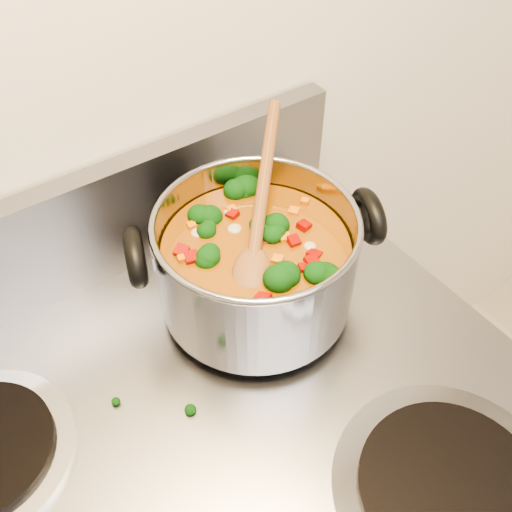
{
  "coord_description": "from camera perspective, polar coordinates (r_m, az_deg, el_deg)",
  "views": [
    {
      "loc": [
        -0.17,
        0.94,
        1.5
      ],
      "look_at": [
        0.09,
        1.32,
        1.01
      ],
      "focal_mm": 40.0,
      "sensor_mm": 36.0,
      "label": 1
    }
  ],
  "objects": [
    {
      "name": "stockpot",
      "position": [
        0.68,
        0.03,
        -0.62
      ],
      "size": [
        0.3,
        0.24,
        0.15
      ],
      "rotation": [
        0.0,
        0.0,
        -0.37
      ],
      "color": "gray",
      "rests_on": "electric_range"
    },
    {
      "name": "cooktop_crumbs",
      "position": [
        0.68,
        -12.76,
        -12.6
      ],
      "size": [
        0.01,
        0.15,
        0.01
      ],
      "color": "black",
      "rests_on": "electric_range"
    },
    {
      "name": "wooden_spoon",
      "position": [
        0.66,
        0.19,
        3.14
      ],
      "size": [
        0.21,
        0.23,
        0.09
      ],
      "rotation": [
        0.0,
        0.0,
        0.83
      ],
      "color": "brown",
      "rests_on": "stockpot"
    }
  ]
}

